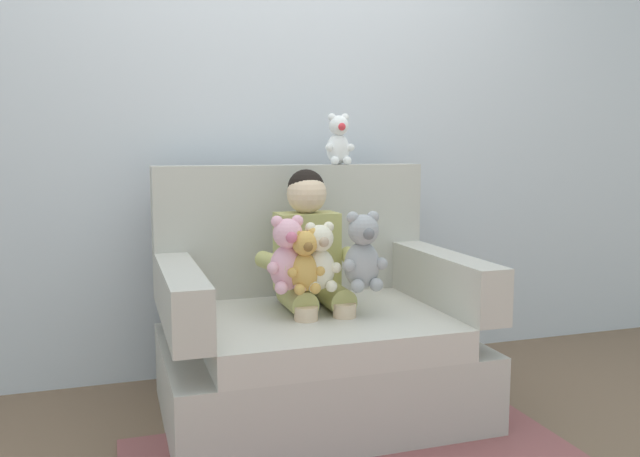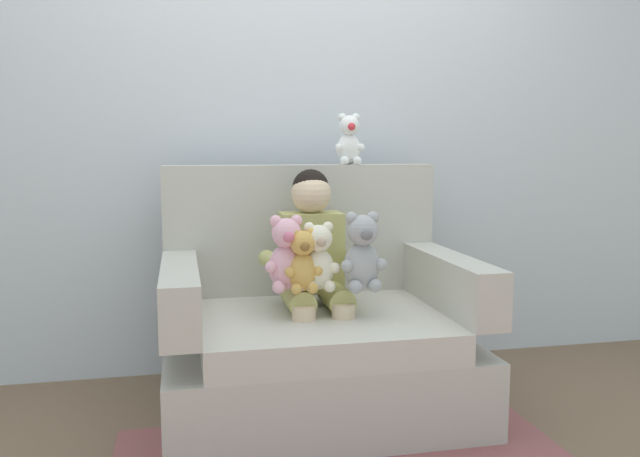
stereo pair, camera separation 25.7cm
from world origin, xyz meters
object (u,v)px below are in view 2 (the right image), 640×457
Objects in this scene: plush_pink at (286,256)px; plush_grey at (362,254)px; seated_child at (314,258)px; plush_honey at (303,262)px; plush_cream at (319,259)px; plush_white_on_backrest at (349,141)px; armchair at (316,335)px.

plush_grey is at bearing -26.56° from plush_pink.
seated_child is at bearing 30.56° from plush_pink.
seated_child is 0.26m from plush_grey.
plush_honey is (-0.23, 0.02, -0.03)m from plush_grey.
plush_grey is at bearing -17.11° from plush_cream.
plush_white_on_backrest reaches higher than plush_grey.
plush_white_on_backrest is (0.31, 0.49, 0.47)m from plush_honey.
armchair is at bearing -87.17° from seated_child.
plush_grey is 1.32× the size of plush_white_on_backrest.
armchair is 4.14× the size of plush_pink.
plush_grey is 0.17m from plush_cream.
plush_white_on_backrest is (0.24, 0.47, 0.47)m from plush_cream.
plush_cream is (-0.02, -0.14, 0.35)m from armchair.
plush_white_on_backrest is at bearing 75.20° from plush_grey.
armchair is 0.41m from plush_pink.
plush_grey reaches higher than plush_pink.
plush_honey is (-0.08, -0.18, 0.02)m from seated_child.
armchair is at bearing -114.55° from plush_white_on_backrest.
plush_white_on_backrest reaches higher than plush_honey.
plush_white_on_backrest reaches higher than seated_child.
plush_grey is (0.15, -0.20, 0.04)m from seated_child.
plush_white_on_backrest is at bearing 57.92° from plush_cream.
plush_grey is 0.30m from plush_pink.
plush_honey is 0.07m from plush_cream.
plush_grey is (0.15, -0.18, 0.37)m from armchair.
plush_white_on_backrest is at bearing 55.37° from armchair.
plush_cream reaches higher than plush_honey.
plush_cream is 0.71m from plush_white_on_backrest.
armchair reaches higher than plush_cream.
plush_honey is at bearing -171.35° from plush_cream.
plush_white_on_backrest is at bearing 35.57° from plush_pink.
plush_honey is at bearing -117.32° from seated_child.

